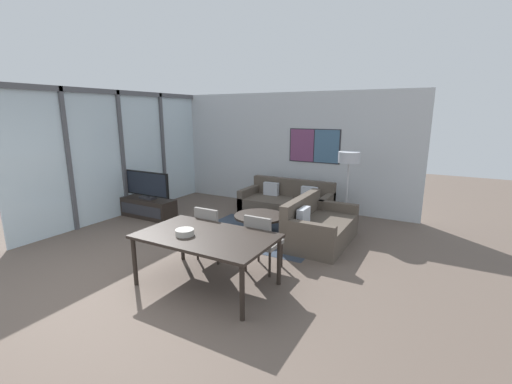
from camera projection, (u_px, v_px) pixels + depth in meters
The scene contains 14 objects.
ground_plane at pixel (118, 291), 4.55m from camera, with size 24.00×24.00×0.00m, color brown.
wall_back at pixel (282, 150), 8.57m from camera, with size 6.61×0.09×2.80m.
window_wall_left at pixel (121, 148), 7.71m from camera, with size 0.07×5.10×2.80m.
area_rug at pixel (259, 234), 6.70m from camera, with size 2.44×1.74×0.01m.
tv_console at pixel (149, 208), 7.74m from camera, with size 1.30×0.48×0.43m.
television at pixel (147, 185), 7.62m from camera, with size 1.26×0.20×0.62m.
sofa_main at pixel (287, 205), 7.77m from camera, with size 2.00×0.94×0.82m.
sofa_side at pixel (317, 228), 6.21m from camera, with size 0.94×1.61×0.82m.
coffee_table at pixel (259, 220), 6.64m from camera, with size 0.97×0.97×0.38m.
dining_table at pixel (206, 239), 4.57m from camera, with size 1.83×1.08×0.72m.
dining_chair_left at pixel (212, 230), 5.44m from camera, with size 0.46×0.46×0.87m.
dining_chair_centre at pixel (261, 240), 5.02m from camera, with size 0.46×0.46×0.87m.
fruit_bowl at pixel (185, 232), 4.53m from camera, with size 0.25×0.25×0.08m.
floor_lamp at pixel (349, 161), 6.86m from camera, with size 0.43×0.43×1.56m.
Camera 1 is at (3.62, -2.72, 2.31)m, focal length 24.00 mm.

